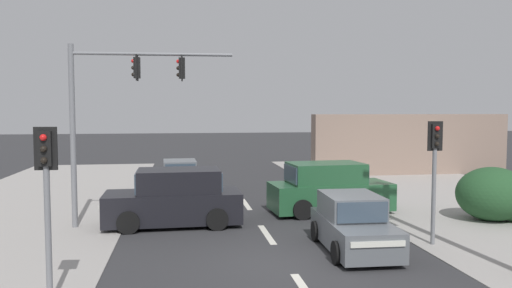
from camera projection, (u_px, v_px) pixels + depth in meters
The scene contains 12 objects.
ground_plane at pixel (287, 264), 12.58m from camera, with size 140.00×140.00×0.00m, color #303033.
lane_dash_mid at pixel (267, 234), 15.54m from camera, with size 0.20×2.40×0.01m, color silver.
lane_dash_far at pixel (246, 204), 20.47m from camera, with size 0.20×2.40×0.01m, color silver.
traffic_signal_mast at pixel (113, 102), 16.27m from camera, with size 5.29×0.50×6.00m.
pedestal_signal_right_kerb at pixel (435, 161), 14.16m from camera, with size 0.44×0.29×3.56m.
pedestal_signal_left_kerb at pixel (47, 186), 9.67m from camera, with size 0.44×0.29×3.56m.
roadside_bush at pixel (496, 196), 17.37m from camera, with size 2.62×2.25×1.89m.
shopfront_wall_far at pixel (410, 144), 29.88m from camera, with size 12.00×1.00×3.60m, color gray.
suv_oncoming_near at pixel (329, 189), 18.74m from camera, with size 4.65×2.31×1.90m.
hatchback_oncoming_mid at pixel (180, 177), 23.39m from camera, with size 1.88×3.69×1.53m.
suv_crossing_left at pixel (175, 199), 16.69m from camera, with size 4.57×2.13×1.90m.
hatchback_receding_far at pixel (353, 225), 13.78m from camera, with size 1.87×3.68×1.53m.
Camera 1 is at (-2.63, -12.08, 3.90)m, focal length 35.00 mm.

